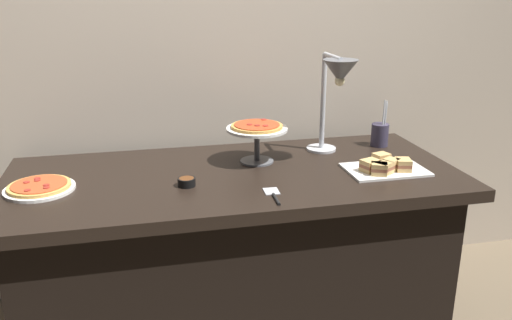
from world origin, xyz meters
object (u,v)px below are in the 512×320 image
object	(u,v)px
sandwich_platter	(385,167)
sauce_cup_near	(187,182)
pizza_plate_front	(40,187)
heat_lamp	(337,81)
pizza_plate_center	(257,132)
serving_spatula	(274,195)
utensil_holder	(380,134)

from	to	relation	value
sandwich_platter	sauce_cup_near	world-z (taller)	sandwich_platter
pizza_plate_front	sandwich_platter	size ratio (longest dim) A/B	0.79
heat_lamp	pizza_plate_center	size ratio (longest dim) A/B	1.72
pizza_plate_center	sandwich_platter	xyz separation A→B (m)	(0.50, -0.25, -0.12)
heat_lamp	serving_spatula	bearing A→B (deg)	-136.51
pizza_plate_front	sauce_cup_near	size ratio (longest dim) A/B	3.75
sauce_cup_near	pizza_plate_center	bearing A→B (deg)	34.02
heat_lamp	pizza_plate_center	bearing A→B (deg)	171.22
heat_lamp	utensil_holder	distance (m)	0.45
sandwich_platter	pizza_plate_center	bearing A→B (deg)	153.02
sandwich_platter	utensil_holder	xyz separation A→B (m)	(0.15, 0.36, 0.04)
heat_lamp	utensil_holder	bearing A→B (deg)	27.99
heat_lamp	pizza_plate_front	world-z (taller)	heat_lamp
pizza_plate_front	serving_spatula	distance (m)	0.90
serving_spatula	pizza_plate_front	bearing A→B (deg)	163.72
pizza_plate_center	sauce_cup_near	xyz separation A→B (m)	(-0.34, -0.23, -0.12)
heat_lamp	utensil_holder	size ratio (longest dim) A/B	2.02
sandwich_platter	serving_spatula	size ratio (longest dim) A/B	1.95
heat_lamp	pizza_plate_center	world-z (taller)	heat_lamp
serving_spatula	sauce_cup_near	bearing A→B (deg)	150.42
pizza_plate_front	utensil_holder	world-z (taller)	utensil_holder
sauce_cup_near	serving_spatula	xyz separation A→B (m)	(0.31, -0.18, -0.02)
pizza_plate_center	sauce_cup_near	bearing A→B (deg)	-145.98
pizza_plate_center	sauce_cup_near	size ratio (longest dim) A/B	3.81
heat_lamp	pizza_plate_front	distance (m)	1.29
pizza_plate_center	sandwich_platter	size ratio (longest dim) A/B	0.81
pizza_plate_center	sandwich_platter	world-z (taller)	pizza_plate_center
sauce_cup_near	sandwich_platter	bearing A→B (deg)	-1.76
pizza_plate_front	sandwich_platter	distance (m)	1.40
pizza_plate_center	serving_spatula	world-z (taller)	pizza_plate_center
utensil_holder	serving_spatula	world-z (taller)	utensil_holder
sandwich_platter	sauce_cup_near	bearing A→B (deg)	178.24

